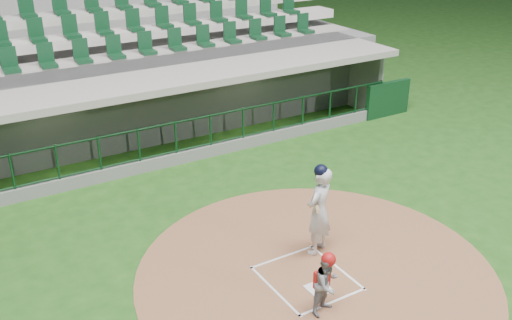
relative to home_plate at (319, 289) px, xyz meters
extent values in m
plane|color=#1C4614|center=(0.00, 0.70, -0.02)|extent=(120.00, 120.00, 0.00)
cylinder|color=brown|center=(0.30, 0.50, -0.02)|extent=(7.20, 7.20, 0.01)
cube|color=white|center=(0.00, 0.00, 0.00)|extent=(0.43, 0.43, 0.02)
cube|color=silver|center=(-0.75, 0.40, 0.00)|extent=(0.05, 1.80, 0.01)
cube|color=white|center=(0.75, 0.40, 0.00)|extent=(0.05, 1.80, 0.01)
cube|color=silver|center=(0.00, 1.25, 0.00)|extent=(1.55, 0.05, 0.01)
cube|color=white|center=(0.00, -0.45, 0.00)|extent=(1.55, 0.05, 0.01)
cube|color=gray|center=(0.00, 8.20, -0.57)|extent=(15.00, 3.00, 0.10)
cube|color=slate|center=(0.00, 9.80, 0.83)|extent=(15.00, 0.20, 2.70)
cube|color=#A4A191|center=(0.00, 9.68, 1.08)|extent=(13.50, 0.04, 0.90)
cube|color=gray|center=(7.50, 8.20, 0.83)|extent=(0.20, 3.00, 2.70)
cube|color=gray|center=(0.00, 7.95, 2.28)|extent=(15.40, 3.50, 0.20)
cube|color=slate|center=(0.00, 6.65, 0.13)|extent=(15.00, 0.15, 0.40)
cube|color=black|center=(0.00, 6.65, 1.70)|extent=(15.00, 0.01, 0.95)
cube|color=brown|center=(0.00, 9.25, -0.30)|extent=(12.75, 0.40, 0.45)
cube|color=white|center=(-3.00, 8.20, 2.15)|extent=(1.30, 0.35, 0.04)
cube|color=white|center=(3.00, 8.20, 2.15)|extent=(1.30, 0.35, 0.04)
cube|color=black|center=(7.80, 6.60, 0.58)|extent=(1.80, 0.18, 1.20)
imported|color=#B11813|center=(-1.36, 9.02, 0.26)|extent=(0.97, 0.56, 1.56)
imported|color=#AE121D|center=(1.32, 8.90, 0.38)|extent=(1.03, 0.87, 1.80)
imported|color=#AE121C|center=(4.88, 8.76, 0.37)|extent=(1.72, 1.16, 1.78)
cube|color=slate|center=(0.00, 11.45, 1.13)|extent=(17.00, 6.50, 2.50)
cube|color=gray|center=(0.00, 9.95, 2.28)|extent=(16.60, 0.95, 0.30)
cube|color=#B0A99F|center=(0.00, 10.90, 2.83)|extent=(16.60, 0.95, 0.30)
cube|color=#A19D91|center=(0.00, 11.85, 3.38)|extent=(16.60, 0.95, 0.30)
cube|color=slate|center=(0.00, 14.80, 2.50)|extent=(17.00, 0.25, 5.05)
imported|color=silver|center=(0.75, 1.07, 0.96)|extent=(0.84, 0.72, 1.94)
sphere|color=black|center=(0.75, 1.07, 1.87)|extent=(0.28, 0.28, 0.28)
cylinder|color=tan|center=(0.50, 0.82, 1.23)|extent=(0.58, 0.79, 0.39)
imported|color=gray|center=(-0.27, -0.56, 0.57)|extent=(0.66, 0.58, 1.15)
sphere|color=#AC1212|center=(-0.27, -0.56, 1.09)|extent=(0.26, 0.26, 0.26)
cube|color=#B21813|center=(-0.27, -0.41, 0.60)|extent=(0.32, 0.10, 0.35)
camera|label=1|loc=(-5.59, -7.01, 6.77)|focal=40.00mm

